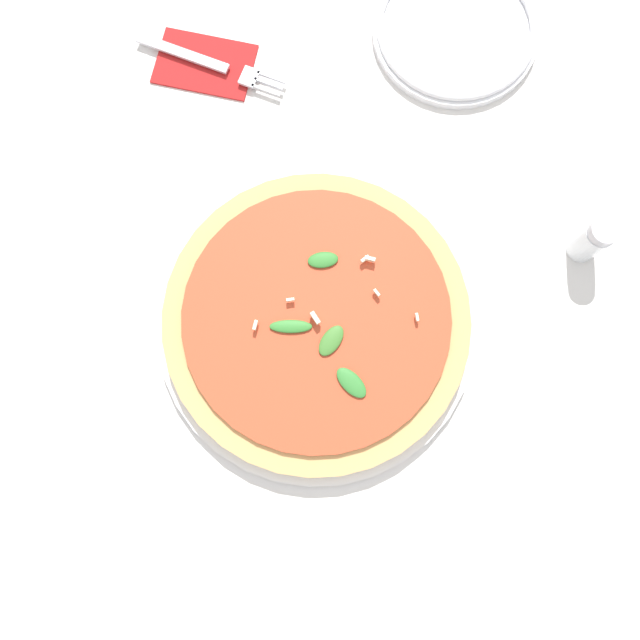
% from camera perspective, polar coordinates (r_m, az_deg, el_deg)
% --- Properties ---
extents(ground_plane, '(6.00, 6.00, 0.00)m').
position_cam_1_polar(ground_plane, '(0.70, 0.63, 1.66)').
color(ground_plane, silver).
extents(pizza_arugula_main, '(0.35, 0.35, 0.05)m').
position_cam_1_polar(pizza_arugula_main, '(0.67, 0.00, -0.22)').
color(pizza_arugula_main, white).
rests_on(pizza_arugula_main, ground_plane).
extents(napkin, '(0.13, 0.10, 0.01)m').
position_cam_1_polar(napkin, '(0.82, -10.52, 22.08)').
color(napkin, '#B21E1E').
rests_on(napkin, ground_plane).
extents(fork, '(0.19, 0.03, 0.00)m').
position_cam_1_polar(fork, '(0.82, -10.11, 22.15)').
color(fork, silver).
rests_on(fork, ground_plane).
extents(side_plate_white, '(0.20, 0.20, 0.02)m').
position_cam_1_polar(side_plate_white, '(0.85, 12.23, 24.51)').
color(side_plate_white, white).
rests_on(side_plate_white, ground_plane).
extents(shaker_pepper, '(0.03, 0.03, 0.07)m').
position_cam_1_polar(shaker_pepper, '(0.74, 23.63, 6.72)').
color(shaker_pepper, silver).
rests_on(shaker_pepper, ground_plane).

